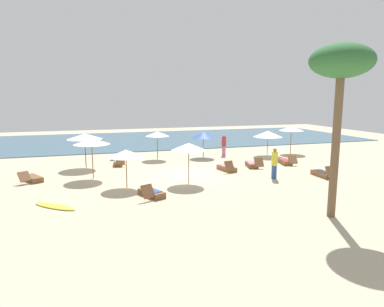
{
  "coord_description": "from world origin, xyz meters",
  "views": [
    {
      "loc": [
        -5.76,
        -19.83,
        4.72
      ],
      "look_at": [
        0.63,
        0.75,
        1.1
      ],
      "focal_mm": 32.2,
      "sensor_mm": 36.0,
      "label": 1
    }
  ],
  "objects_px": {
    "umbrella_1": "(203,135)",
    "dog": "(115,158)",
    "umbrella_2": "(157,134)",
    "lounger_4": "(252,164)",
    "lounger_6": "(118,163)",
    "lounger_1": "(323,174)",
    "lounger_0": "(286,162)",
    "umbrella_6": "(126,153)",
    "umbrella_7": "(291,128)",
    "umbrella_5": "(92,141)",
    "lounger_2": "(227,168)",
    "palm_1": "(341,67)",
    "umbrella_0": "(85,136)",
    "person_1": "(274,163)",
    "lounger_3": "(32,178)",
    "surfboard": "(55,206)",
    "umbrella_3": "(189,147)",
    "person_0": "(224,145)",
    "lounger_5": "(151,193)",
    "umbrella_4": "(268,134)"
  },
  "relations": [
    {
      "from": "umbrella_5",
      "to": "lounger_3",
      "type": "height_order",
      "value": "umbrella_5"
    },
    {
      "from": "lounger_4",
      "to": "person_0",
      "type": "relative_size",
      "value": 1.05
    },
    {
      "from": "lounger_0",
      "to": "lounger_2",
      "type": "distance_m",
      "value": 4.86
    },
    {
      "from": "person_0",
      "to": "dog",
      "type": "bearing_deg",
      "value": 176.58
    },
    {
      "from": "umbrella_5",
      "to": "umbrella_7",
      "type": "distance_m",
      "value": 16.48
    },
    {
      "from": "umbrella_5",
      "to": "lounger_0",
      "type": "bearing_deg",
      "value": 1.67
    },
    {
      "from": "umbrella_0",
      "to": "person_1",
      "type": "distance_m",
      "value": 12.23
    },
    {
      "from": "umbrella_6",
      "to": "dog",
      "type": "distance_m",
      "value": 8.21
    },
    {
      "from": "umbrella_3",
      "to": "lounger_0",
      "type": "bearing_deg",
      "value": 21.12
    },
    {
      "from": "lounger_5",
      "to": "lounger_0",
      "type": "bearing_deg",
      "value": 25.7
    },
    {
      "from": "person_1",
      "to": "lounger_0",
      "type": "bearing_deg",
      "value": 49.53
    },
    {
      "from": "umbrella_2",
      "to": "person_1",
      "type": "relative_size",
      "value": 1.18
    },
    {
      "from": "lounger_3",
      "to": "surfboard",
      "type": "height_order",
      "value": "lounger_3"
    },
    {
      "from": "lounger_6",
      "to": "lounger_1",
      "type": "bearing_deg",
      "value": -32.12
    },
    {
      "from": "lounger_3",
      "to": "lounger_5",
      "type": "distance_m",
      "value": 7.62
    },
    {
      "from": "umbrella_2",
      "to": "umbrella_7",
      "type": "relative_size",
      "value": 0.92
    },
    {
      "from": "umbrella_1",
      "to": "lounger_4",
      "type": "bearing_deg",
      "value": -66.76
    },
    {
      "from": "lounger_2",
      "to": "umbrella_5",
      "type": "bearing_deg",
      "value": 177.06
    },
    {
      "from": "person_0",
      "to": "person_1",
      "type": "xyz_separation_m",
      "value": [
        -0.22,
        -8.09,
        0.04
      ]
    },
    {
      "from": "umbrella_2",
      "to": "lounger_0",
      "type": "xyz_separation_m",
      "value": [
        8.18,
        -4.58,
        -1.73
      ]
    },
    {
      "from": "umbrella_2",
      "to": "lounger_1",
      "type": "bearing_deg",
      "value": -46.32
    },
    {
      "from": "lounger_1",
      "to": "lounger_3",
      "type": "xyz_separation_m",
      "value": [
        -16.28,
        3.89,
        -0.01
      ]
    },
    {
      "from": "person_1",
      "to": "lounger_3",
      "type": "bearing_deg",
      "value": 165.51
    },
    {
      "from": "lounger_1",
      "to": "lounger_6",
      "type": "relative_size",
      "value": 0.98
    },
    {
      "from": "umbrella_1",
      "to": "lounger_0",
      "type": "bearing_deg",
      "value": -42.61
    },
    {
      "from": "umbrella_1",
      "to": "dog",
      "type": "distance_m",
      "value": 6.92
    },
    {
      "from": "umbrella_1",
      "to": "person_0",
      "type": "relative_size",
      "value": 1.18
    },
    {
      "from": "umbrella_6",
      "to": "palm_1",
      "type": "distance_m",
      "value": 10.71
    },
    {
      "from": "lounger_1",
      "to": "palm_1",
      "type": "xyz_separation_m",
      "value": [
        -4.15,
        -5.81,
        5.6
      ]
    },
    {
      "from": "umbrella_6",
      "to": "palm_1",
      "type": "relative_size",
      "value": 0.3
    },
    {
      "from": "umbrella_2",
      "to": "lounger_0",
      "type": "relative_size",
      "value": 1.17
    },
    {
      "from": "lounger_3",
      "to": "lounger_6",
      "type": "relative_size",
      "value": 1.05
    },
    {
      "from": "palm_1",
      "to": "umbrella_6",
      "type": "bearing_deg",
      "value": 136.62
    },
    {
      "from": "umbrella_7",
      "to": "surfboard",
      "type": "xyz_separation_m",
      "value": [
        -17.62,
        -9.26,
        -2.03
      ]
    },
    {
      "from": "umbrella_7",
      "to": "lounger_3",
      "type": "height_order",
      "value": "umbrella_7"
    },
    {
      "from": "umbrella_5",
      "to": "umbrella_4",
      "type": "bearing_deg",
      "value": 15.92
    },
    {
      "from": "umbrella_3",
      "to": "umbrella_7",
      "type": "xyz_separation_m",
      "value": [
        10.95,
        7.02,
        0.05
      ]
    },
    {
      "from": "umbrella_1",
      "to": "umbrella_7",
      "type": "xyz_separation_m",
      "value": [
        7.56,
        -0.34,
        0.31
      ]
    },
    {
      "from": "umbrella_1",
      "to": "dog",
      "type": "xyz_separation_m",
      "value": [
        -6.69,
        0.81,
        -1.57
      ]
    },
    {
      "from": "surfboard",
      "to": "person_0",
      "type": "bearing_deg",
      "value": 39.74
    },
    {
      "from": "umbrella_6",
      "to": "lounger_6",
      "type": "bearing_deg",
      "value": 88.79
    },
    {
      "from": "umbrella_6",
      "to": "lounger_1",
      "type": "bearing_deg",
      "value": -5.11
    },
    {
      "from": "umbrella_2",
      "to": "lounger_4",
      "type": "relative_size",
      "value": 1.17
    },
    {
      "from": "lounger_0",
      "to": "surfboard",
      "type": "distance_m",
      "value": 15.64
    },
    {
      "from": "lounger_4",
      "to": "person_1",
      "type": "height_order",
      "value": "person_1"
    },
    {
      "from": "umbrella_2",
      "to": "surfboard",
      "type": "height_order",
      "value": "umbrella_2"
    },
    {
      "from": "lounger_1",
      "to": "umbrella_1",
      "type": "bearing_deg",
      "value": 119.35
    },
    {
      "from": "umbrella_7",
      "to": "dog",
      "type": "height_order",
      "value": "umbrella_7"
    },
    {
      "from": "umbrella_6",
      "to": "lounger_0",
      "type": "height_order",
      "value": "umbrella_6"
    },
    {
      "from": "umbrella_1",
      "to": "lounger_6",
      "type": "relative_size",
      "value": 1.18
    }
  ]
}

